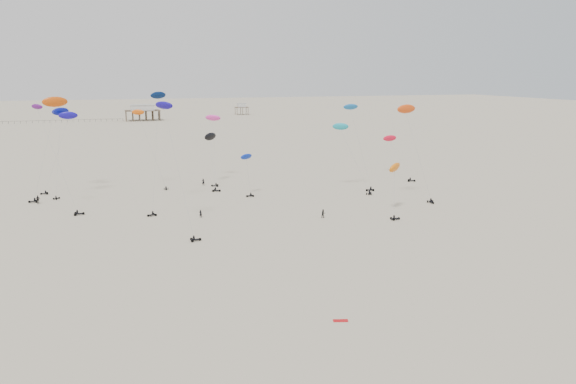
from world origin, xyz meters
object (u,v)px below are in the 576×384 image
object	(u,v)px
rig_0	(412,129)
spectator_0	(201,217)
rig_7	(358,138)
pavilion_small	(242,110)
rig_3	(212,148)
pavilion_main	(143,114)

from	to	relation	value
rig_0	spectator_0	distance (m)	51.84
rig_0	rig_7	world-z (taller)	rig_0
pavilion_small	spectator_0	xyz separation A→B (m)	(-74.72, -279.15, -3.49)
rig_3	rig_7	world-z (taller)	rig_7
pavilion_main	pavilion_small	xyz separation A→B (m)	(70.00, 30.00, -0.74)
pavilion_small	rig_7	distance (m)	266.11
rig_7	spectator_0	world-z (taller)	rig_7
rig_0	pavilion_small	bearing A→B (deg)	-89.88
pavilion_small	rig_0	world-z (taller)	rig_0
pavilion_small	rig_3	bearing A→B (deg)	-105.06
rig_0	rig_3	xyz separation A→B (m)	(-40.45, 32.09, -6.72)
pavilion_main	rig_7	xyz separation A→B (m)	(37.40, -233.93, 9.04)
rig_0	rig_7	bearing A→B (deg)	-57.62
rig_7	spectator_0	size ratio (longest dim) A/B	11.65
rig_7	spectator_0	distance (m)	46.71
pavilion_main	pavilion_small	world-z (taller)	pavilion_main
pavilion_main	rig_0	bearing A→B (deg)	-79.84
pavilion_small	spectator_0	size ratio (longest dim) A/B	4.80
rig_7	rig_0	bearing A→B (deg)	-159.05
rig_0	spectator_0	xyz separation A→B (m)	(-49.10, -1.52, -16.55)
rig_3	spectator_0	bearing A→B (deg)	19.37
rig_0	rig_3	distance (m)	52.07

